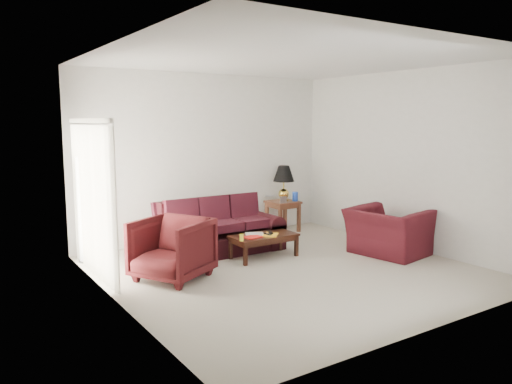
% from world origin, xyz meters
% --- Properties ---
extents(floor, '(5.00, 5.00, 0.00)m').
position_xyz_m(floor, '(0.00, 0.00, 0.00)').
color(floor, beige).
rests_on(floor, ground).
extents(blinds, '(0.10, 2.00, 2.16)m').
position_xyz_m(blinds, '(-2.42, 1.30, 1.08)').
color(blinds, silver).
rests_on(blinds, ground).
extents(sofa, '(2.18, 1.10, 0.86)m').
position_xyz_m(sofa, '(-0.36, 1.40, 0.43)').
color(sofa, black).
rests_on(sofa, ground).
extents(throw_pillow, '(0.38, 0.20, 0.39)m').
position_xyz_m(throw_pillow, '(-1.13, 1.87, 0.67)').
color(throw_pillow, black).
rests_on(throw_pillow, sofa).
extents(end_table, '(0.58, 0.58, 0.60)m').
position_xyz_m(end_table, '(1.49, 2.15, 0.30)').
color(end_table, '#493119').
rests_on(end_table, ground).
extents(table_lamp, '(0.53, 0.53, 0.69)m').
position_xyz_m(table_lamp, '(1.54, 2.19, 0.95)').
color(table_lamp, gold).
rests_on(table_lamp, end_table).
extents(clock, '(0.13, 0.06, 0.12)m').
position_xyz_m(clock, '(1.36, 1.97, 0.66)').
color(clock, '#B0B0B5').
rests_on(clock, end_table).
extents(blue_canister, '(0.12, 0.12, 0.18)m').
position_xyz_m(blue_canister, '(1.70, 2.03, 0.69)').
color(blue_canister, '#1A3EAC').
rests_on(blue_canister, end_table).
extents(picture_frame, '(0.18, 0.20, 0.06)m').
position_xyz_m(picture_frame, '(1.33, 2.38, 0.69)').
color(picture_frame, silver).
rests_on(picture_frame, end_table).
extents(floor_lamp, '(0.35, 0.35, 1.65)m').
position_xyz_m(floor_lamp, '(-2.32, 2.08, 0.82)').
color(floor_lamp, white).
rests_on(floor_lamp, ground).
extents(armchair_left, '(1.26, 1.25, 0.85)m').
position_xyz_m(armchair_left, '(-1.58, 0.55, 0.42)').
color(armchair_left, '#3A0D0F').
rests_on(armchair_left, ground).
extents(armchair_right, '(1.19, 1.31, 0.75)m').
position_xyz_m(armchair_right, '(1.87, -0.20, 0.38)').
color(armchair_right, '#410F16').
rests_on(armchair_right, ground).
extents(coffee_table, '(1.15, 0.77, 0.37)m').
position_xyz_m(coffee_table, '(0.08, 0.75, 0.19)').
color(coffee_table, black).
rests_on(coffee_table, ground).
extents(magazine_red, '(0.29, 0.23, 0.02)m').
position_xyz_m(magazine_red, '(-0.17, 0.69, 0.38)').
color(magazine_red, red).
rests_on(magazine_red, coffee_table).
extents(magazine_white, '(0.35, 0.32, 0.02)m').
position_xyz_m(magazine_white, '(-0.02, 0.86, 0.38)').
color(magazine_white, silver).
rests_on(magazine_white, coffee_table).
extents(magazine_orange, '(0.36, 0.36, 0.02)m').
position_xyz_m(magazine_orange, '(0.15, 0.66, 0.38)').
color(magazine_orange, yellow).
rests_on(magazine_orange, coffee_table).
extents(remote_a, '(0.06, 0.16, 0.02)m').
position_xyz_m(remote_a, '(0.10, 0.67, 0.40)').
color(remote_a, black).
rests_on(remote_a, coffee_table).
extents(remote_b, '(0.12, 0.19, 0.02)m').
position_xyz_m(remote_b, '(0.20, 0.74, 0.40)').
color(remote_b, black).
rests_on(remote_b, coffee_table).
extents(yellow_glass, '(0.07, 0.07, 0.11)m').
position_xyz_m(yellow_glass, '(-0.43, 0.60, 0.42)').
color(yellow_glass, '#F5FF38').
rests_on(yellow_glass, coffee_table).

